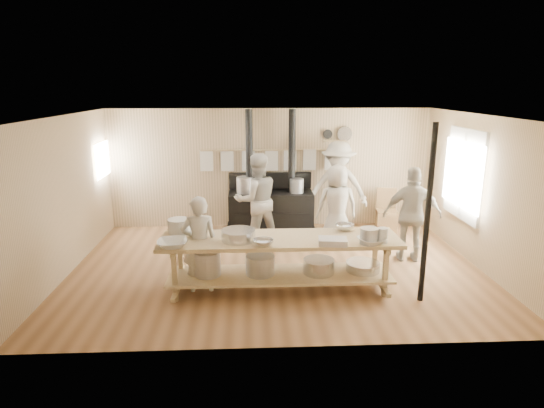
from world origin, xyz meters
name	(u,v)px	position (x,y,z in m)	size (l,w,h in m)	color
ground	(276,267)	(0.00, 0.00, 0.00)	(7.00, 7.00, 0.00)	brown
room_shell	(277,176)	(0.00, 0.00, 1.62)	(7.00, 7.00, 7.00)	tan
window_right	(464,174)	(3.47, 0.60, 1.50)	(0.09, 1.50, 1.65)	beige
left_opening	(103,160)	(-3.45, 2.00, 1.60)	(0.00, 0.90, 0.90)	white
stove	(270,207)	(-0.01, 2.12, 0.52)	(1.90, 0.75, 2.60)	black
towel_rail	(270,157)	(0.00, 2.40, 1.56)	(3.00, 0.04, 0.47)	#9D7D59
back_wall_shelf	(337,136)	(1.46, 2.43, 2.00)	(0.63, 0.14, 0.32)	#9D7D59
prep_table	(279,258)	(-0.01, -0.90, 0.52)	(3.60, 0.90, 0.85)	#9D7D59
support_post	(428,216)	(2.05, -1.35, 1.30)	(0.08, 0.08, 2.60)	black
cook_far_left	(200,244)	(-1.21, -0.85, 0.75)	(0.55, 0.36, 1.50)	#AFA89B
cook_left	(257,200)	(-0.32, 1.19, 0.91)	(0.89, 0.69, 1.83)	#AFA89B
cook_center	(337,206)	(1.24, 1.08, 0.81)	(0.79, 0.51, 1.61)	#AFA89B
cook_right	(412,215)	(2.42, 0.22, 0.86)	(1.00, 0.42, 1.71)	#AFA89B
cook_by_window	(338,188)	(1.41, 1.94, 0.98)	(1.26, 0.72, 1.95)	#AFA89B
chair	(386,218)	(2.51, 1.97, 0.27)	(0.48, 0.48, 0.91)	brown
bowl_white_a	(172,244)	(-1.55, -1.23, 0.90)	(0.42, 0.42, 0.10)	silver
bowl_steel_a	(263,242)	(-0.26, -1.23, 0.90)	(0.30, 0.30, 0.09)	silver
bowl_white_b	(371,241)	(1.30, -1.23, 0.90)	(0.38, 0.38, 0.09)	silver
bowl_steel_b	(345,227)	(1.05, -0.57, 0.90)	(0.30, 0.30, 0.10)	silver
roasting_pan	(333,241)	(0.74, -1.23, 0.90)	(0.41, 0.27, 0.09)	#B2B2B7
mixing_bowl_large	(238,235)	(-0.62, -0.98, 0.93)	(0.50, 0.50, 0.16)	silver
bucket_galv	(369,236)	(1.26, -1.23, 0.97)	(0.26, 0.26, 0.24)	gray
deep_bowl_enamel	(179,226)	(-1.55, -0.57, 0.96)	(0.35, 0.35, 0.22)	silver
pitcher	(383,235)	(1.47, -1.21, 0.96)	(0.15, 0.15, 0.23)	silver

